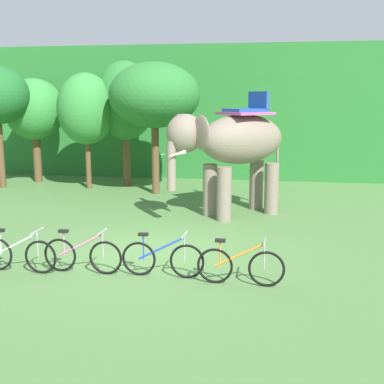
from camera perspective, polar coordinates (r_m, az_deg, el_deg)
The scene contains 11 objects.
ground_plane at distance 11.75m, azimuth -5.20°, elevation -7.01°, with size 80.00×80.00×0.00m, color #4C753D.
foliage_hedge at distance 24.92m, azimuth 2.65°, elevation 9.28°, with size 36.00×6.00×5.88m, color #28702D.
tree_center at distance 22.31m, azimuth -17.69°, elevation 8.99°, with size 2.54×2.54×4.41m.
tree_far_left at distance 20.12m, azimuth -12.09°, elevation 9.30°, with size 2.27×2.27×4.56m.
tree_center_left at distance 20.49m, azimuth -7.71°, elevation 10.29°, with size 2.43×2.43×5.06m.
tree_left at distance 18.60m, azimuth -4.34°, elevation 11.02°, with size 3.37×3.37×4.90m.
elephant at distance 15.03m, azimuth 4.73°, elevation 5.47°, with size 3.84×3.50×3.78m.
bike_white at distance 10.99m, azimuth -19.38°, elevation -6.75°, with size 1.71×0.52×0.92m.
bike_pink at distance 10.57m, azimuth -12.51°, elevation -7.09°, with size 1.71×0.52×0.92m.
bike_blue at distance 10.11m, azimuth -3.42°, elevation -7.66°, with size 1.71×0.52×0.92m.
bike_orange at distance 9.72m, azimuth 5.58°, elevation -8.46°, with size 1.71×0.52×0.92m.
Camera 1 is at (2.80, -10.84, 3.58)m, focal length 46.30 mm.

